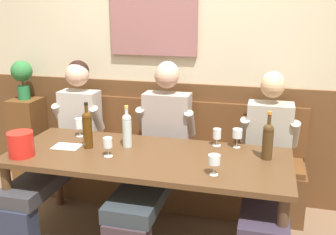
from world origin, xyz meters
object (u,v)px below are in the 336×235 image
wine_glass_center_front (217,135)px  wine_glass_near_bucket (108,143)px  person_center_right_seat (267,163)px  wine_bottle_clear_water (87,128)px  dining_table (147,164)px  potted_plant (22,75)px  wine_bottle_amber_mid (268,140)px  wall_bench (170,173)px  ice_bucket (21,144)px  wine_glass_left_end (214,161)px  wine_glass_right_end (79,124)px  wine_glass_mid_left (237,134)px  person_left_seat (157,150)px  wine_bottle_green_tall (127,129)px  person_center_left_seat (64,140)px

wine_glass_center_front → wine_glass_near_bucket: 0.85m
person_center_right_seat → wine_glass_center_front: bearing=178.5°
person_center_right_seat → wine_bottle_clear_water: bearing=-168.1°
dining_table → potted_plant: (-1.50, 0.70, 0.49)m
wine_bottle_clear_water → wine_bottle_amber_mid: bearing=4.8°
wall_bench → ice_bucket: size_ratio=12.83×
wine_glass_near_bucket → wine_glass_left_end: (0.79, -0.13, -0.00)m
wall_bench → wine_glass_right_end: 0.96m
wine_bottle_amber_mid → wine_glass_mid_left: bearing=141.5°
dining_table → wine_glass_mid_left: size_ratio=13.90×
person_left_seat → wine_glass_mid_left: (0.65, 0.01, 0.19)m
wine_bottle_green_tall → wine_glass_mid_left: wine_bottle_green_tall is taller
wine_bottle_clear_water → wine_glass_right_end: 0.30m
wine_bottle_amber_mid → dining_table: bearing=-170.5°
ice_bucket → wine_glass_left_end: 1.41m
wine_bottle_clear_water → ice_bucket: bearing=-144.3°
wine_bottle_green_tall → wine_glass_left_end: (0.73, -0.36, -0.04)m
dining_table → wine_bottle_amber_mid: size_ratio=5.93×
wall_bench → wine_glass_near_bucket: 0.98m
wine_bottle_green_tall → wine_glass_right_end: 0.49m
person_center_left_seat → wine_bottle_green_tall: bearing=-16.0°
wine_bottle_green_tall → wine_bottle_amber_mid: wine_bottle_amber_mid is taller
person_left_seat → wine_bottle_amber_mid: size_ratio=3.75×
person_left_seat → wine_glass_left_end: bearing=-44.8°
person_center_right_seat → wine_bottle_clear_water: (-1.36, -0.29, 0.25)m
wine_glass_left_end → person_center_right_seat: bearing=58.1°
wall_bench → wine_bottle_green_tall: (-0.20, -0.54, 0.58)m
potted_plant → wine_glass_near_bucket: bearing=-33.1°
wine_bottle_amber_mid → wine_glass_right_end: 1.54m
person_center_left_seat → wine_bottle_clear_water: person_center_left_seat is taller
wine_glass_left_end → wine_bottle_clear_water: bearing=165.7°
wine_bottle_amber_mid → wine_glass_left_end: bearing=-131.4°
wine_bottle_clear_water → wine_glass_right_end: wine_bottle_clear_water is taller
wall_bench → wine_glass_mid_left: 0.90m
ice_bucket → dining_table: bearing=16.1°
wine_glass_near_bucket → person_left_seat: bearing=59.5°
wine_glass_mid_left → person_center_right_seat: bearing=-2.5°
person_center_right_seat → wine_bottle_green_tall: (-1.07, -0.19, 0.24)m
wine_glass_mid_left → wine_glass_center_front: bearing=180.0°
wine_bottle_clear_water → wine_glass_near_bucket: wine_bottle_clear_water is taller
dining_table → wine_bottle_clear_water: 0.54m
dining_table → wine_bottle_amber_mid: (0.86, 0.14, 0.22)m
person_center_right_seat → wine_glass_left_end: size_ratio=9.23×
wine_glass_center_front → ice_bucket: bearing=-156.8°
wine_glass_center_front → wine_glass_near_bucket: size_ratio=0.97×
wall_bench → wine_bottle_amber_mid: 1.16m
wine_bottle_green_tall → person_left_seat: bearing=45.3°
wine_glass_mid_left → potted_plant: size_ratio=0.39×
wall_bench → wine_glass_mid_left: bearing=-28.4°
wine_glass_center_front → potted_plant: (-1.97, 0.37, 0.32)m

